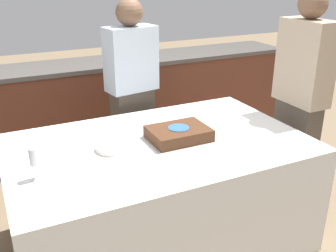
{
  "coord_description": "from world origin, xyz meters",
  "views": [
    {
      "loc": [
        -0.94,
        -2.07,
        1.79
      ],
      "look_at": [
        0.07,
        0.0,
        0.85
      ],
      "focal_mm": 42.0,
      "sensor_mm": 36.0,
      "label": 1
    }
  ],
  "objects_px": {
    "cake": "(179,134)",
    "wine_glass": "(34,158)",
    "plate_stack": "(113,147)",
    "person_seated_right": "(300,102)",
    "person_cutting_cake": "(132,95)"
  },
  "relations": [
    {
      "from": "plate_stack",
      "to": "wine_glass",
      "type": "distance_m",
      "value": 0.52
    },
    {
      "from": "wine_glass",
      "to": "person_cutting_cake",
      "type": "relative_size",
      "value": 0.11
    },
    {
      "from": "person_cutting_cake",
      "to": "person_seated_right",
      "type": "xyz_separation_m",
      "value": [
        1.02,
        -0.81,
        0.04
      ]
    },
    {
      "from": "person_seated_right",
      "to": "person_cutting_cake",
      "type": "bearing_deg",
      "value": -128.15
    },
    {
      "from": "wine_glass",
      "to": "person_cutting_cake",
      "type": "height_order",
      "value": "person_cutting_cake"
    },
    {
      "from": "wine_glass",
      "to": "person_seated_right",
      "type": "height_order",
      "value": "person_seated_right"
    },
    {
      "from": "wine_glass",
      "to": "person_cutting_cake",
      "type": "distance_m",
      "value": 1.31
    },
    {
      "from": "cake",
      "to": "wine_glass",
      "type": "relative_size",
      "value": 2.31
    },
    {
      "from": "cake",
      "to": "person_cutting_cake",
      "type": "xyz_separation_m",
      "value": [
        0.0,
        0.82,
        0.02
      ]
    },
    {
      "from": "wine_glass",
      "to": "person_cutting_cake",
      "type": "bearing_deg",
      "value": 46.43
    },
    {
      "from": "plate_stack",
      "to": "wine_glass",
      "type": "height_order",
      "value": "wine_glass"
    },
    {
      "from": "cake",
      "to": "plate_stack",
      "type": "distance_m",
      "value": 0.43
    },
    {
      "from": "plate_stack",
      "to": "person_cutting_cake",
      "type": "distance_m",
      "value": 0.89
    },
    {
      "from": "wine_glass",
      "to": "person_cutting_cake",
      "type": "xyz_separation_m",
      "value": [
        0.9,
        0.95,
        -0.06
      ]
    },
    {
      "from": "plate_stack",
      "to": "person_seated_right",
      "type": "xyz_separation_m",
      "value": [
        1.45,
        -0.03,
        0.08
      ]
    }
  ]
}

